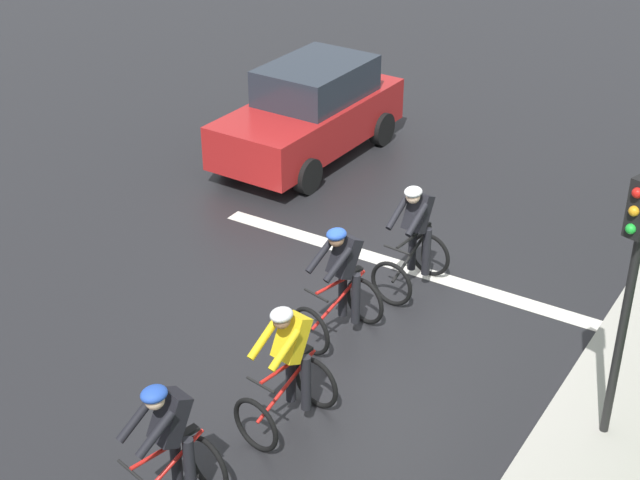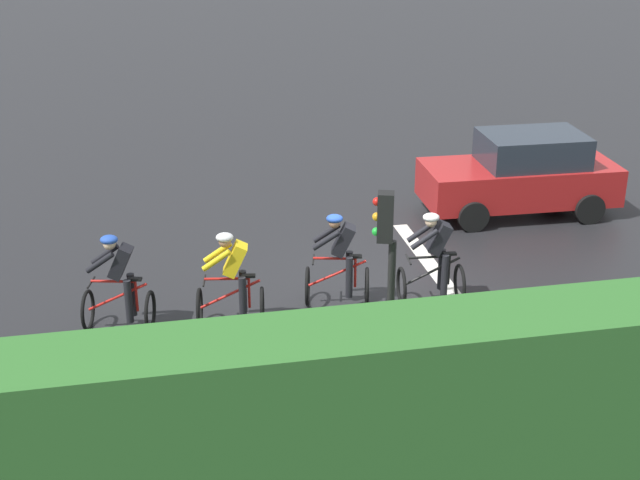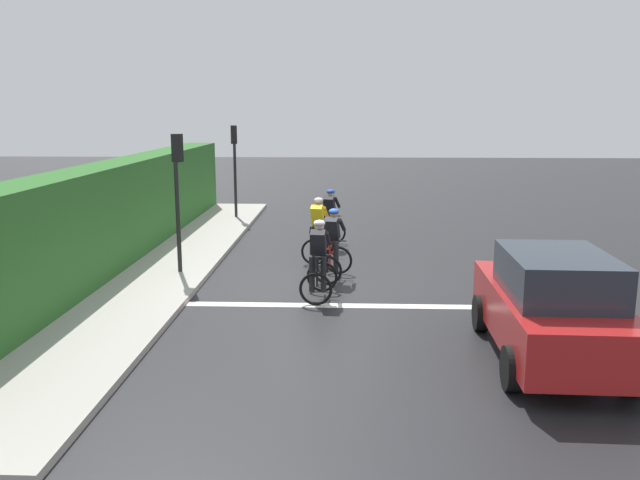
{
  "view_description": "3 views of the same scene",
  "coord_description": "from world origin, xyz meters",
  "views": [
    {
      "loc": [
        -5.15,
        9.64,
        7.32
      ],
      "look_at": [
        0.91,
        -0.07,
        0.95
      ],
      "focal_mm": 53.27,
      "sensor_mm": 36.0,
      "label": 1
    },
    {
      "loc": [
        -13.53,
        3.76,
        7.14
      ],
      "look_at": [
        0.44,
        0.87,
        1.12
      ],
      "focal_mm": 51.2,
      "sensor_mm": 36.0,
      "label": 2
    },
    {
      "loc": [
        0.47,
        -14.07,
        3.89
      ],
      "look_at": [
        -0.13,
        0.95,
        0.86
      ],
      "focal_mm": 36.49,
      "sensor_mm": 36.0,
      "label": 3
    }
  ],
  "objects": [
    {
      "name": "ground_plane",
      "position": [
        0.0,
        0.0,
        0.0
      ],
      "size": [
        80.0,
        80.0,
        0.0
      ],
      "primitive_type": "plane",
      "color": "black"
    },
    {
      "name": "sidewalk_kerb",
      "position": [
        -4.15,
        2.0,
        0.06
      ],
      "size": [
        2.8,
        20.01,
        0.12
      ],
      "primitive_type": "cube",
      "color": "#ADA89E",
      "rests_on": "ground"
    },
    {
      "name": "stone_wall_low",
      "position": [
        -5.05,
        2.0,
        0.27
      ],
      "size": [
        0.44,
        20.01,
        0.55
      ],
      "primitive_type": "cube",
      "color": "tan",
      "rests_on": "ground"
    },
    {
      "name": "hedge_wall",
      "position": [
        -5.35,
        2.0,
        1.29
      ],
      "size": [
        1.1,
        20.01,
        2.58
      ],
      "primitive_type": "cube",
      "color": "#2D6628",
      "rests_on": "ground"
    },
    {
      "name": "road_marking_stop_line",
      "position": [
        0.0,
        -1.47,
        0.0
      ],
      "size": [
        7.0,
        0.3,
        0.01
      ],
      "primitive_type": "cube",
      "color": "silver",
      "rests_on": "ground"
    },
    {
      "name": "cyclist_lead",
      "position": [
        0.02,
        4.25,
        0.8
      ],
      "size": [
        0.91,
        1.21,
        1.66
      ],
      "color": "black",
      "rests_on": "ground"
    },
    {
      "name": "cyclist_second",
      "position": [
        -0.25,
        2.46,
        0.8
      ],
      "size": [
        0.84,
        1.18,
        1.66
      ],
      "color": "black",
      "rests_on": "ground"
    },
    {
      "name": "cyclist_mid",
      "position": [
        0.18,
        0.59,
        0.8
      ],
      "size": [
        0.91,
        1.21,
        1.66
      ],
      "color": "black",
      "rests_on": "ground"
    },
    {
      "name": "cyclist_fourth",
      "position": [
        -0.08,
        -1.0,
        0.8
      ],
      "size": [
        0.78,
        1.14,
        1.66
      ],
      "color": "black",
      "rests_on": "ground"
    },
    {
      "name": "car_red",
      "position": [
        3.69,
        -4.21,
        0.87
      ],
      "size": [
        1.98,
        4.15,
        1.76
      ],
      "color": "#B21E1E",
      "rests_on": "ground"
    },
    {
      "name": "traffic_light_near_crossing",
      "position": [
        -3.42,
        0.8,
        2.22
      ],
      "size": [
        0.25,
        0.31,
        3.34
      ],
      "color": "black",
      "rests_on": "ground"
    },
    {
      "name": "traffic_light_far_junction",
      "position": [
        -3.47,
        8.86,
        2.22
      ],
      "size": [
        0.25,
        0.31,
        3.34
      ],
      "color": "black",
      "rests_on": "ground"
    }
  ]
}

